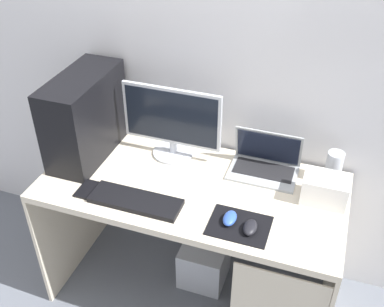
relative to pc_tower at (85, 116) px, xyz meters
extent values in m
plane|color=slate|center=(0.59, -0.08, -0.98)|extent=(8.00, 8.00, 0.00)
cube|color=silver|center=(0.59, 0.30, 0.32)|extent=(4.00, 0.04, 2.60)
cube|color=beige|center=(0.59, -0.08, -0.23)|extent=(1.44, 0.68, 0.03)
cube|color=beige|center=(-0.12, -0.08, -0.61)|extent=(0.02, 0.68, 0.73)
cube|color=beige|center=(1.30, -0.08, -0.61)|extent=(0.02, 0.68, 0.73)
cube|color=black|center=(0.00, 0.00, 0.00)|extent=(0.22, 0.50, 0.43)
cylinder|color=#B7BCC6|center=(0.41, 0.13, -0.21)|extent=(0.21, 0.21, 0.01)
cylinder|color=#B7BCC6|center=(0.41, 0.13, -0.17)|extent=(0.04, 0.04, 0.06)
cube|color=#B7BCC6|center=(0.41, 0.12, 0.01)|extent=(0.50, 0.02, 0.30)
cube|color=black|center=(0.41, 0.11, 0.01)|extent=(0.47, 0.00, 0.27)
cube|color=#9EA3A8|center=(0.89, 0.11, -0.21)|extent=(0.33, 0.21, 0.01)
cube|color=black|center=(0.89, 0.12, -0.20)|extent=(0.29, 0.13, 0.00)
cube|color=#9EA3A8|center=(0.89, 0.19, -0.11)|extent=(0.33, 0.05, 0.19)
cube|color=black|center=(0.89, 0.19, -0.11)|extent=(0.30, 0.04, 0.17)
cylinder|color=#B7BCC6|center=(1.21, 0.17, -0.14)|extent=(0.08, 0.08, 0.16)
cube|color=white|center=(1.19, 0.01, -0.15)|extent=(0.20, 0.14, 0.13)
cube|color=black|center=(0.39, -0.29, -0.20)|extent=(0.42, 0.14, 0.02)
cube|color=black|center=(0.87, -0.28, -0.21)|extent=(0.26, 0.20, 0.00)
ellipsoid|color=#2D51B2|center=(0.83, -0.27, -0.19)|extent=(0.06, 0.10, 0.03)
ellipsoid|color=black|center=(0.92, -0.29, -0.19)|extent=(0.06, 0.10, 0.03)
cube|color=black|center=(0.14, -0.28, -0.21)|extent=(0.07, 0.13, 0.01)
cube|color=#B7BCC6|center=(0.63, 0.02, -0.85)|extent=(0.25, 0.25, 0.25)
camera|label=1|loc=(1.15, -1.69, 1.18)|focal=43.39mm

